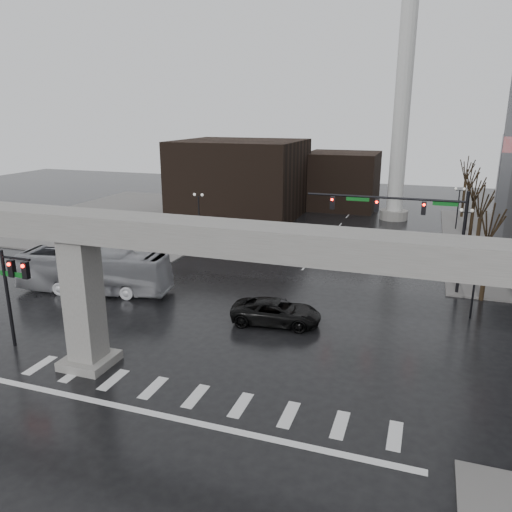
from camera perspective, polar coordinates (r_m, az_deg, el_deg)
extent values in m
plane|color=black|center=(26.69, -5.94, -14.58)|extent=(160.00, 160.00, 0.00)
cube|color=#625F5D|center=(68.48, -13.07, 4.36)|extent=(28.00, 36.00, 0.15)
cube|color=gray|center=(23.63, -6.50, 2.34)|extent=(48.00, 2.20, 1.40)
cube|color=gray|center=(28.55, -19.06, -5.17)|extent=(1.60, 1.60, 7.30)
cube|color=gray|center=(29.90, -18.46, -11.26)|extent=(2.60, 2.60, 0.50)
cube|color=black|center=(67.65, -1.83, 8.86)|extent=(16.00, 14.00, 10.00)
cube|color=black|center=(74.27, 9.78, 8.52)|extent=(10.00, 10.00, 8.00)
cylinder|color=beige|center=(66.80, 16.41, 16.75)|extent=(2.00, 2.00, 30.00)
cylinder|color=gray|center=(68.04, 15.45, 4.57)|extent=(3.60, 3.60, 1.20)
cylinder|color=black|center=(40.71, 22.51, 1.27)|extent=(0.24, 0.24, 8.00)
cylinder|color=black|center=(40.11, 14.40, 6.48)|extent=(12.00, 0.18, 0.18)
cube|color=black|center=(40.09, 18.62, 5.19)|extent=(0.35, 0.30, 1.00)
cube|color=black|center=(40.26, 13.63, 5.63)|extent=(0.35, 0.30, 1.00)
cube|color=black|center=(40.73, 8.71, 6.01)|extent=(0.35, 0.30, 1.00)
sphere|color=#FF0C05|center=(39.86, 18.65, 5.57)|extent=(0.20, 0.20, 0.20)
cube|color=#0D601B|center=(40.03, 20.83, 5.62)|extent=(1.80, 0.05, 0.35)
cube|color=#0D601B|center=(40.35, 11.54, 6.43)|extent=(1.80, 0.05, 0.35)
cylinder|color=black|center=(32.86, -26.46, -4.43)|extent=(0.20, 0.20, 6.00)
cylinder|color=black|center=(31.42, -25.76, -0.24)|extent=(2.00, 0.14, 0.14)
cube|color=black|center=(31.87, -26.14, -1.29)|extent=(0.35, 0.30, 1.00)
cube|color=black|center=(31.18, -24.83, -1.49)|extent=(0.35, 0.30, 1.00)
cube|color=#0D601B|center=(32.03, -26.19, -1.87)|extent=(1.60, 0.05, 0.30)
cylinder|color=silver|center=(43.63, 25.48, 4.56)|extent=(0.12, 0.12, 12.00)
cylinder|color=black|center=(36.60, 23.67, -3.07)|extent=(0.14, 0.14, 4.80)
cube|color=black|center=(35.95, 24.09, 0.47)|extent=(0.90, 0.06, 0.06)
sphere|color=silver|center=(35.86, 23.41, 0.85)|extent=(0.32, 0.32, 0.32)
sphere|color=silver|center=(35.95, 24.83, 0.71)|extent=(0.32, 0.32, 0.32)
cylinder|color=black|center=(50.06, 22.64, 1.98)|extent=(0.14, 0.14, 4.80)
cube|color=black|center=(49.59, 22.93, 4.61)|extent=(0.90, 0.06, 0.06)
sphere|color=silver|center=(49.52, 22.44, 4.89)|extent=(0.32, 0.32, 0.32)
sphere|color=silver|center=(49.59, 23.47, 4.78)|extent=(0.32, 0.32, 0.32)
cylinder|color=black|center=(63.75, 22.05, 4.87)|extent=(0.14, 0.14, 4.80)
cube|color=black|center=(63.38, 22.27, 6.95)|extent=(0.90, 0.06, 0.06)
sphere|color=silver|center=(63.33, 21.88, 7.17)|extent=(0.32, 0.32, 0.32)
sphere|color=silver|center=(63.38, 22.70, 7.09)|extent=(0.32, 0.32, 0.32)
cylinder|color=black|center=(43.35, -14.48, 0.67)|extent=(0.14, 0.14, 4.80)
cube|color=black|center=(42.80, -14.70, 3.70)|extent=(0.90, 0.06, 0.06)
sphere|color=silver|center=(43.01, -15.22, 4.00)|extent=(0.32, 0.32, 0.32)
sphere|color=silver|center=(42.52, -14.21, 3.93)|extent=(0.32, 0.32, 0.32)
cylinder|color=black|center=(55.19, -6.52, 4.36)|extent=(0.14, 0.14, 4.80)
cube|color=black|center=(54.76, -6.60, 6.76)|extent=(0.90, 0.06, 0.06)
sphere|color=silver|center=(54.92, -7.03, 6.99)|extent=(0.32, 0.32, 0.32)
sphere|color=silver|center=(54.54, -6.18, 6.95)|extent=(0.32, 0.32, 0.32)
cylinder|color=black|center=(67.86, -1.41, 6.67)|extent=(0.14, 0.14, 4.80)
cube|color=black|center=(67.51, -1.43, 8.64)|extent=(0.90, 0.06, 0.06)
sphere|color=silver|center=(67.64, -1.79, 8.82)|extent=(0.32, 0.32, 0.32)
sphere|color=silver|center=(67.33, -1.07, 8.79)|extent=(0.32, 0.32, 0.32)
cylinder|color=black|center=(40.54, 24.69, -1.58)|extent=(0.34, 0.34, 4.55)
cylinder|color=black|center=(39.66, 25.32, 3.57)|extent=(0.12, 1.52, 2.98)
cylinder|color=black|center=(40.01, 25.95, 3.25)|extent=(0.83, 1.14, 2.51)
cylinder|color=black|center=(48.22, 23.92, 1.24)|extent=(0.34, 0.34, 4.66)
cylinder|color=black|center=(47.47, 24.45, 5.70)|extent=(0.12, 1.55, 3.05)
cylinder|color=black|center=(47.80, 24.99, 5.40)|extent=(0.85, 1.16, 2.57)
cylinder|color=black|center=(55.99, 23.37, 3.27)|extent=(0.34, 0.34, 4.76)
cylinder|color=black|center=(55.34, 23.82, 7.22)|extent=(0.12, 1.59, 3.11)
cylinder|color=black|center=(55.66, 24.29, 6.95)|extent=(0.86, 1.18, 2.62)
cylinder|color=black|center=(63.81, 22.95, 4.81)|extent=(0.34, 0.34, 4.87)
cylinder|color=black|center=(63.23, 23.34, 8.36)|extent=(0.12, 1.62, 3.18)
cylinder|color=black|center=(63.55, 23.76, 8.12)|extent=(0.88, 1.20, 2.68)
cylinder|color=black|center=(71.68, 22.62, 6.02)|extent=(0.34, 0.34, 4.97)
cylinder|color=black|center=(71.16, 22.97, 9.25)|extent=(0.12, 1.65, 3.25)
cylinder|color=black|center=(71.46, 23.34, 9.02)|extent=(0.89, 1.23, 2.74)
imported|color=black|center=(33.30, 2.32, -6.41)|extent=(6.22, 3.42, 1.65)
imported|color=#BCBCC1|center=(40.75, -18.03, -1.67)|extent=(12.33, 4.61, 3.36)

